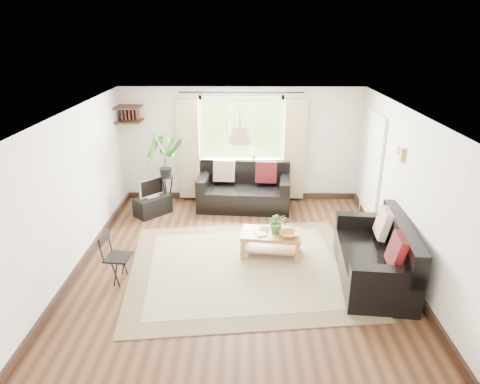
{
  "coord_description": "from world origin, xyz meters",
  "views": [
    {
      "loc": [
        0.09,
        -5.98,
        3.54
      ],
      "look_at": [
        0.0,
        0.4,
        1.05
      ],
      "focal_mm": 32.0,
      "sensor_mm": 36.0,
      "label": 1
    }
  ],
  "objects_px": {
    "sofa_back": "(244,188)",
    "folding_chair": "(118,258)",
    "coffee_table": "(271,244)",
    "palm_stand": "(166,173)",
    "sofa_right": "(374,253)",
    "tv_stand": "(153,206)"
  },
  "relations": [
    {
      "from": "coffee_table",
      "to": "palm_stand",
      "type": "bearing_deg",
      "value": 137.91
    },
    {
      "from": "palm_stand",
      "to": "folding_chair",
      "type": "distance_m",
      "value": 2.67
    },
    {
      "from": "coffee_table",
      "to": "sofa_back",
      "type": "bearing_deg",
      "value": 102.82
    },
    {
      "from": "sofa_right",
      "to": "palm_stand",
      "type": "height_order",
      "value": "palm_stand"
    },
    {
      "from": "folding_chair",
      "to": "sofa_back",
      "type": "bearing_deg",
      "value": -27.58
    },
    {
      "from": "sofa_back",
      "to": "folding_chair",
      "type": "relative_size",
      "value": 2.45
    },
    {
      "from": "palm_stand",
      "to": "folding_chair",
      "type": "xyz_separation_m",
      "value": [
        -0.26,
        -2.62,
        -0.41
      ]
    },
    {
      "from": "sofa_right",
      "to": "folding_chair",
      "type": "bearing_deg",
      "value": -83.29
    },
    {
      "from": "sofa_right",
      "to": "folding_chair",
      "type": "distance_m",
      "value": 3.74
    },
    {
      "from": "palm_stand",
      "to": "folding_chair",
      "type": "relative_size",
      "value": 2.09
    },
    {
      "from": "tv_stand",
      "to": "folding_chair",
      "type": "height_order",
      "value": "folding_chair"
    },
    {
      "from": "sofa_right",
      "to": "coffee_table",
      "type": "distance_m",
      "value": 1.65
    },
    {
      "from": "sofa_back",
      "to": "palm_stand",
      "type": "bearing_deg",
      "value": -169.68
    },
    {
      "from": "sofa_right",
      "to": "tv_stand",
      "type": "height_order",
      "value": "sofa_right"
    },
    {
      "from": "sofa_back",
      "to": "tv_stand",
      "type": "height_order",
      "value": "sofa_back"
    },
    {
      "from": "sofa_right",
      "to": "palm_stand",
      "type": "relative_size",
      "value": 1.17
    },
    {
      "from": "sofa_back",
      "to": "sofa_right",
      "type": "xyz_separation_m",
      "value": [
        1.91,
        -2.68,
        0.0
      ]
    },
    {
      "from": "sofa_right",
      "to": "tv_stand",
      "type": "relative_size",
      "value": 2.68
    },
    {
      "from": "sofa_back",
      "to": "coffee_table",
      "type": "distance_m",
      "value": 2.04
    },
    {
      "from": "sofa_right",
      "to": "tv_stand",
      "type": "xyz_separation_m",
      "value": [
        -3.74,
        2.3,
        -0.25
      ]
    },
    {
      "from": "coffee_table",
      "to": "palm_stand",
      "type": "distance_m",
      "value": 2.77
    },
    {
      "from": "coffee_table",
      "to": "sofa_right",
      "type": "bearing_deg",
      "value": -25.84
    }
  ]
}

